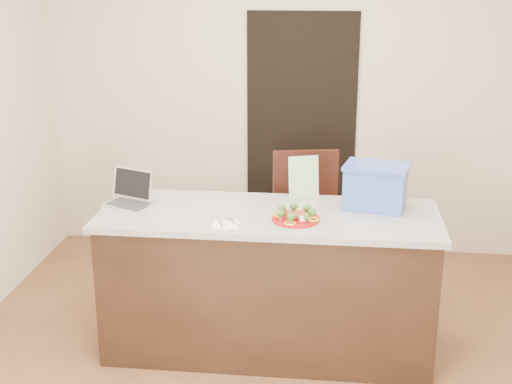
# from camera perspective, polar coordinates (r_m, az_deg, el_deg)

# --- Properties ---
(ground) EXTENTS (4.00, 4.00, 0.00)m
(ground) POSITION_cam_1_polar(r_m,az_deg,el_deg) (4.49, 0.64, -13.88)
(ground) COLOR brown
(ground) RESTS_ON ground
(room_shell) EXTENTS (4.00, 4.00, 4.00)m
(room_shell) POSITION_cam_1_polar(r_m,az_deg,el_deg) (3.88, 0.72, 6.87)
(room_shell) COLOR white
(room_shell) RESTS_ON ground
(doorway) EXTENTS (0.90, 0.02, 2.00)m
(doorway) POSITION_cam_1_polar(r_m,az_deg,el_deg) (5.94, 3.63, 4.61)
(doorway) COLOR black
(doorway) RESTS_ON ground
(island) EXTENTS (2.06, 0.76, 0.92)m
(island) POSITION_cam_1_polar(r_m,az_deg,el_deg) (4.48, 0.99, -7.18)
(island) COLOR black
(island) RESTS_ON ground
(plate) EXTENTS (0.28, 0.28, 0.02)m
(plate) POSITION_cam_1_polar(r_m,az_deg,el_deg) (4.19, 3.21, -2.13)
(plate) COLOR maroon
(plate) RESTS_ON island
(meatballs) EXTENTS (0.11, 0.11, 0.04)m
(meatballs) POSITION_cam_1_polar(r_m,az_deg,el_deg) (4.17, 3.22, -1.81)
(meatballs) COLOR brown
(meatballs) RESTS_ON plate
(broccoli) EXTENTS (0.23, 0.24, 0.04)m
(broccoli) POSITION_cam_1_polar(r_m,az_deg,el_deg) (4.17, 3.22, -1.56)
(broccoli) COLOR #244D14
(broccoli) RESTS_ON plate
(pepper_rings) EXTENTS (0.28, 0.28, 0.01)m
(pepper_rings) POSITION_cam_1_polar(r_m,az_deg,el_deg) (4.18, 3.21, -2.01)
(pepper_rings) COLOR yellow
(pepper_rings) RESTS_ON plate
(napkin) EXTENTS (0.16, 0.16, 0.01)m
(napkin) POSITION_cam_1_polar(r_m,az_deg,el_deg) (4.11, -2.45, -2.63)
(napkin) COLOR white
(napkin) RESTS_ON island
(fork) EXTENTS (0.04, 0.15, 0.00)m
(fork) POSITION_cam_1_polar(r_m,az_deg,el_deg) (4.12, -2.72, -2.51)
(fork) COLOR silver
(fork) RESTS_ON napkin
(knife) EXTENTS (0.07, 0.20, 0.01)m
(knife) POSITION_cam_1_polar(r_m,az_deg,el_deg) (4.08, -2.08, -2.65)
(knife) COLOR silver
(knife) RESTS_ON napkin
(yogurt_bottle) EXTENTS (0.04, 0.04, 0.08)m
(yogurt_bottle) POSITION_cam_1_polar(r_m,az_deg,el_deg) (4.09, 3.72, -2.32)
(yogurt_bottle) COLOR beige
(yogurt_bottle) RESTS_ON island
(laptop) EXTENTS (0.35, 0.33, 0.21)m
(laptop) POSITION_cam_1_polar(r_m,az_deg,el_deg) (4.53, -10.00, -0.18)
(laptop) COLOR silver
(laptop) RESTS_ON island
(leaflet) EXTENTS (0.20, 0.10, 0.28)m
(leaflet) POSITION_cam_1_polar(r_m,az_deg,el_deg) (4.53, 3.83, 1.14)
(leaflet) COLOR silver
(leaflet) RESTS_ON island
(blue_box) EXTENTS (0.43, 0.35, 0.28)m
(blue_box) POSITION_cam_1_polar(r_m,az_deg,el_deg) (4.41, 9.54, 0.46)
(blue_box) COLOR #3251B7
(blue_box) RESTS_ON island
(chair) EXTENTS (0.56, 0.56, 1.07)m
(chair) POSITION_cam_1_polar(r_m,az_deg,el_deg) (5.16, 3.87, -1.97)
(chair) COLOR #381810
(chair) RESTS_ON ground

